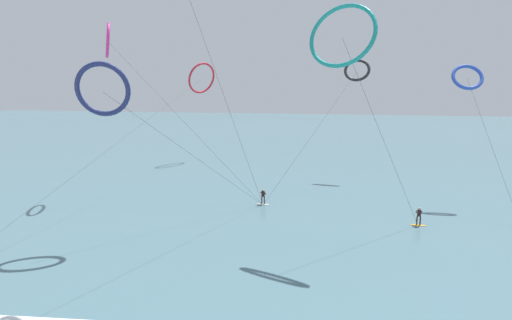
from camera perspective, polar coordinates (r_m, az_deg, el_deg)
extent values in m
cube|color=#476B75|center=(113.73, 9.85, 3.54)|extent=(400.00, 200.00, 0.08)
ellipsoid|color=orange|center=(39.89, 22.03, -8.55)|extent=(1.40, 0.40, 0.06)
cylinder|color=black|center=(39.75, 21.87, -7.95)|extent=(0.12, 0.12, 0.80)
cylinder|color=black|center=(39.77, 22.28, -7.97)|extent=(0.12, 0.12, 0.80)
cube|color=black|center=(39.56, 22.14, -6.98)|extent=(0.34, 0.23, 0.62)
sphere|color=tan|center=(39.44, 22.18, -6.40)|extent=(0.22, 0.22, 0.22)
cylinder|color=black|center=(39.64, 21.80, -6.85)|extent=(0.14, 0.51, 0.39)
cylinder|color=black|center=(39.67, 22.44, -6.88)|extent=(0.14, 0.51, 0.39)
ellipsoid|color=silver|center=(43.56, 1.01, -6.28)|extent=(1.40, 0.40, 0.06)
cylinder|color=black|center=(43.49, 0.83, -5.72)|extent=(0.12, 0.12, 0.80)
cylinder|color=black|center=(43.39, 1.18, -5.75)|extent=(0.12, 0.12, 0.80)
cube|color=black|center=(43.26, 1.01, -4.83)|extent=(0.34, 0.24, 0.62)
sphere|color=tan|center=(43.15, 1.01, -4.29)|extent=(0.22, 0.22, 0.22)
cylinder|color=black|center=(43.43, 0.77, -4.70)|extent=(0.16, 0.51, 0.39)
cylinder|color=black|center=(43.28, 1.32, -4.75)|extent=(0.16, 0.51, 0.39)
torus|color=#CC288E|center=(50.13, -20.29, 15.65)|extent=(2.80, 3.65, 3.95)
cylinder|color=#3F3F3F|center=(45.22, -10.22, 5.39)|extent=(18.22, 0.97, 17.66)
torus|color=teal|center=(32.25, 12.15, 16.91)|extent=(5.74, 3.90, 4.99)
cylinder|color=#3F3F3F|center=(35.08, 17.68, 2.61)|extent=(7.27, 5.52, 16.14)
torus|color=navy|center=(33.92, -20.94, 9.35)|extent=(4.49, 2.34, 4.30)
cylinder|color=#3F3F3F|center=(37.72, -8.54, 0.34)|extent=(10.10, 12.76, 12.11)
torus|color=red|center=(71.18, -7.72, 11.44)|extent=(4.61, 5.69, 5.28)
cylinder|color=#3F3F3F|center=(49.12, -17.76, 3.37)|extent=(0.13, 49.35, 14.17)
torus|color=black|center=(58.58, 14.16, 12.26)|extent=(3.76, 2.50, 3.27)
cylinder|color=#3F3F3F|center=(50.11, 8.49, 4.22)|extent=(9.50, 17.62, 14.80)
cylinder|color=#3F3F3F|center=(34.74, -3.89, 7.22)|extent=(2.77, 15.49, 21.27)
torus|color=#2647B7|center=(49.45, 27.81, 10.36)|extent=(3.48, 2.49, 2.92)
cylinder|color=#3F3F3F|center=(45.68, 30.49, 1.57)|extent=(3.20, 9.40, 13.44)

